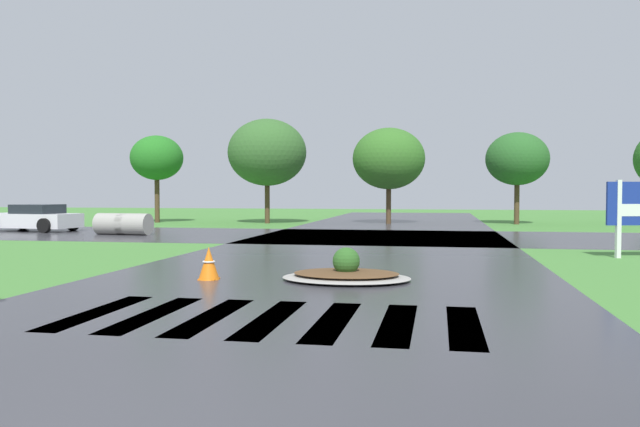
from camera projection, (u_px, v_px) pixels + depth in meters
name	position (u px, v px, depth m)	size (l,w,h in m)	color
asphalt_roadway	(331.00, 273.00, 14.24)	(9.77, 80.00, 0.01)	#35353A
asphalt_cross_road	(379.00, 237.00, 25.53)	(90.00, 8.79, 0.01)	#35353A
crosswalk_stripes	(271.00, 318.00, 9.16)	(5.85, 2.87, 0.01)	white
median_island	(346.00, 274.00, 13.06)	(2.63, 1.98, 0.68)	#9E9B93
car_dark_suv	(34.00, 218.00, 29.10)	(4.39, 2.50, 1.22)	silver
drainage_pipe_stack	(123.00, 224.00, 26.67)	(2.44, 1.11, 0.90)	#9E9B93
traffic_cone	(209.00, 264.00, 13.18)	(0.43, 0.43, 0.68)	orange
background_treeline	(480.00, 157.00, 34.72)	(39.77, 5.95, 5.86)	#4C3823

